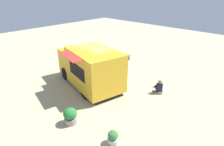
{
  "coord_description": "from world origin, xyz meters",
  "views": [
    {
      "loc": [
        8.59,
        -8.02,
        5.84
      ],
      "look_at": [
        1.45,
        -0.46,
        1.11
      ],
      "focal_mm": 30.73,
      "sensor_mm": 36.0,
      "label": 1
    }
  ],
  "objects_px": {
    "planter_flowering_far": "(70,116)",
    "food_truck": "(90,68)",
    "plaza_bench": "(121,54)",
    "planter_flowering_near": "(113,137)",
    "person_customer": "(159,88)"
  },
  "relations": [
    {
      "from": "planter_flowering_far",
      "to": "food_truck",
      "type": "bearing_deg",
      "value": 125.37
    },
    {
      "from": "plaza_bench",
      "to": "planter_flowering_far",
      "type": "bearing_deg",
      "value": -63.84
    },
    {
      "from": "planter_flowering_near",
      "to": "plaza_bench",
      "type": "distance_m",
      "value": 10.08
    },
    {
      "from": "food_truck",
      "to": "plaza_bench",
      "type": "height_order",
      "value": "food_truck"
    },
    {
      "from": "person_customer",
      "to": "planter_flowering_far",
      "type": "bearing_deg",
      "value": -106.21
    },
    {
      "from": "planter_flowering_near",
      "to": "planter_flowering_far",
      "type": "distance_m",
      "value": 2.33
    },
    {
      "from": "person_customer",
      "to": "planter_flowering_near",
      "type": "distance_m",
      "value": 4.85
    },
    {
      "from": "planter_flowering_far",
      "to": "plaza_bench",
      "type": "bearing_deg",
      "value": 116.16
    },
    {
      "from": "planter_flowering_near",
      "to": "planter_flowering_far",
      "type": "height_order",
      "value": "planter_flowering_far"
    },
    {
      "from": "food_truck",
      "to": "plaza_bench",
      "type": "distance_m",
      "value": 5.51
    },
    {
      "from": "planter_flowering_near",
      "to": "food_truck",
      "type": "bearing_deg",
      "value": 149.07
    },
    {
      "from": "food_truck",
      "to": "planter_flowering_far",
      "type": "height_order",
      "value": "food_truck"
    },
    {
      "from": "planter_flowering_far",
      "to": "plaza_bench",
      "type": "xyz_separation_m",
      "value": [
        -4.06,
        8.27,
        -0.05
      ]
    },
    {
      "from": "food_truck",
      "to": "plaza_bench",
      "type": "relative_size",
      "value": 2.79
    },
    {
      "from": "plaza_bench",
      "to": "planter_flowering_near",
      "type": "bearing_deg",
      "value": -50.97
    }
  ]
}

